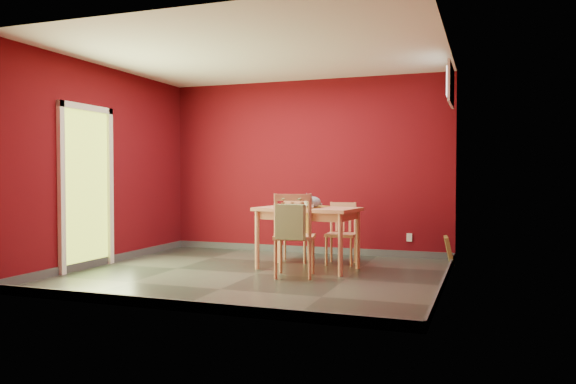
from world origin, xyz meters
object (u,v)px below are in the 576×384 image
(chair_far_left, at_px, (295,230))
(chair_far_right, at_px, (342,232))
(dining_table, at_px, (308,215))
(cat, at_px, (313,200))
(picture_frame, at_px, (449,250))
(tote_bag, at_px, (290,222))
(chair_near, at_px, (294,234))

(chair_far_left, xyz_separation_m, chair_far_right, (0.67, 0.02, -0.01))
(dining_table, bearing_deg, cat, -30.51)
(chair_far_left, relative_size, picture_frame, 2.17)
(cat, bearing_deg, tote_bag, -100.50)
(picture_frame, bearing_deg, cat, -147.42)
(chair_far_left, distance_m, chair_near, 1.22)
(dining_table, bearing_deg, chair_near, -87.51)
(chair_far_left, xyz_separation_m, chair_near, (0.39, -1.16, 0.07))
(chair_near, xyz_separation_m, tote_bag, (0.03, -0.23, 0.17))
(tote_bag, height_order, picture_frame, tote_bag)
(dining_table, xyz_separation_m, cat, (0.08, -0.05, 0.20))
(chair_far_left, relative_size, chair_far_right, 1.02)
(chair_near, bearing_deg, chair_far_right, 76.62)
(chair_far_left, bearing_deg, dining_table, -56.67)
(dining_table, relative_size, chair_near, 1.36)
(cat, bearing_deg, picture_frame, 23.73)
(chair_near, distance_m, cat, 0.68)
(tote_bag, bearing_deg, cat, 88.35)
(picture_frame, bearing_deg, chair_far_right, -163.36)
(chair_far_right, relative_size, cat, 2.10)
(tote_bag, height_order, cat, cat)
(cat, bearing_deg, chair_near, -104.47)
(chair_near, bearing_deg, cat, 84.38)
(dining_table, relative_size, chair_far_right, 1.62)
(chair_near, bearing_deg, dining_table, 92.49)
(tote_bag, bearing_deg, chair_near, 98.01)
(chair_near, xyz_separation_m, cat, (0.06, 0.56, 0.39))
(chair_far_left, bearing_deg, picture_frame, 11.98)
(chair_far_right, bearing_deg, chair_near, -103.38)
(chair_far_left, height_order, tote_bag, tote_bag)
(tote_bag, bearing_deg, chair_far_right, 80.01)
(tote_bag, bearing_deg, chair_far_left, 106.84)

